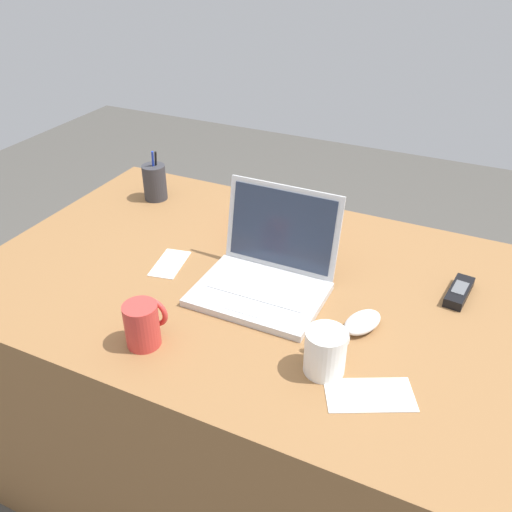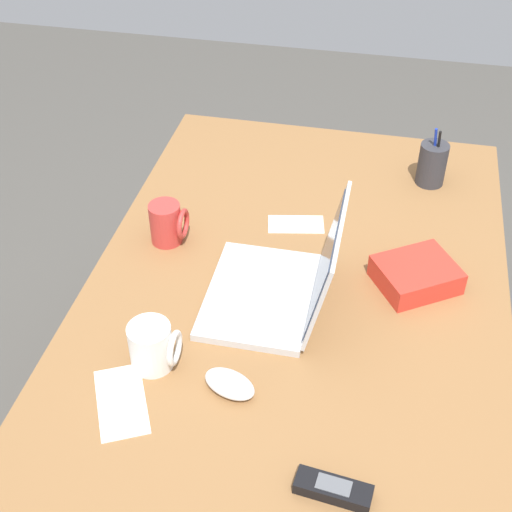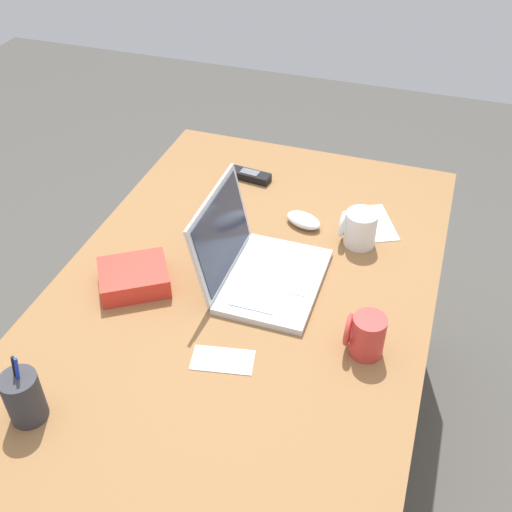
% 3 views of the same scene
% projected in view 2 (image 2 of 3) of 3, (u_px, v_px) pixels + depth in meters
% --- Properties ---
extents(ground_plane, '(6.00, 6.00, 0.00)m').
position_uv_depth(ground_plane, '(286.00, 481.00, 2.07)').
color(ground_plane, '#4C4944').
extents(desk, '(1.45, 0.93, 0.75)m').
position_uv_depth(desk, '(290.00, 398.00, 1.83)').
color(desk, olive).
rests_on(desk, ground).
extents(laptop, '(0.31, 0.28, 0.23)m').
position_uv_depth(laptop, '(281.00, 285.00, 1.53)').
color(laptop, silver).
rests_on(laptop, desk).
extents(computer_mouse, '(0.10, 0.12, 0.03)m').
position_uv_depth(computer_mouse, '(230.00, 384.00, 1.36)').
color(computer_mouse, white).
rests_on(computer_mouse, desk).
extents(coffee_mug_white, '(0.09, 0.10, 0.10)m').
position_uv_depth(coffee_mug_white, '(153.00, 346.00, 1.39)').
color(coffee_mug_white, white).
rests_on(coffee_mug_white, desk).
extents(coffee_mug_tall, '(0.08, 0.09, 0.10)m').
position_uv_depth(coffee_mug_tall, '(167.00, 223.00, 1.69)').
color(coffee_mug_tall, '#C63833').
rests_on(coffee_mug_tall, desk).
extents(cordless_phone, '(0.06, 0.13, 0.03)m').
position_uv_depth(cordless_phone, '(333.00, 489.00, 1.19)').
color(cordless_phone, black).
rests_on(cordless_phone, desk).
extents(pen_holder, '(0.07, 0.07, 0.17)m').
position_uv_depth(pen_holder, '(432.00, 164.00, 1.88)').
color(pen_holder, '#333338').
rests_on(pen_holder, desk).
extents(snack_bag, '(0.21, 0.22, 0.05)m').
position_uv_depth(snack_bag, '(416.00, 275.00, 1.58)').
color(snack_bag, red).
rests_on(snack_bag, desk).
extents(paper_note_near_laptop, '(0.19, 0.16, 0.00)m').
position_uv_depth(paper_note_near_laptop, '(121.00, 401.00, 1.35)').
color(paper_note_near_laptop, white).
rests_on(paper_note_near_laptop, desk).
extents(paper_note_left, '(0.10, 0.15, 0.00)m').
position_uv_depth(paper_note_left, '(296.00, 224.00, 1.77)').
color(paper_note_left, white).
rests_on(paper_note_left, desk).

